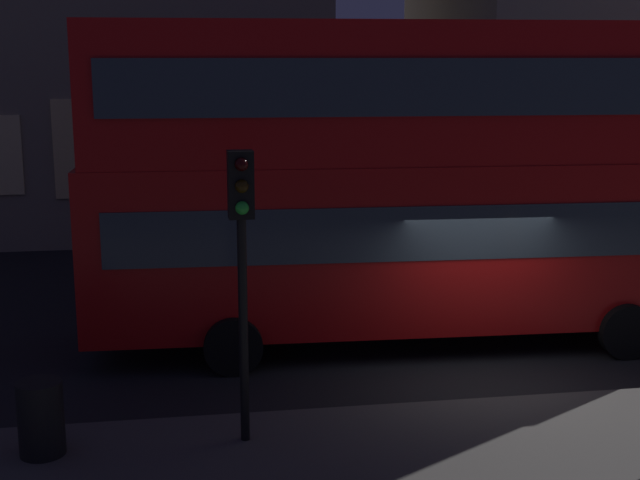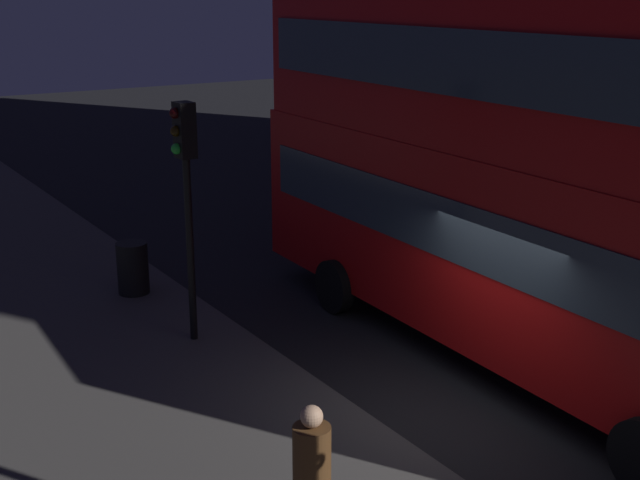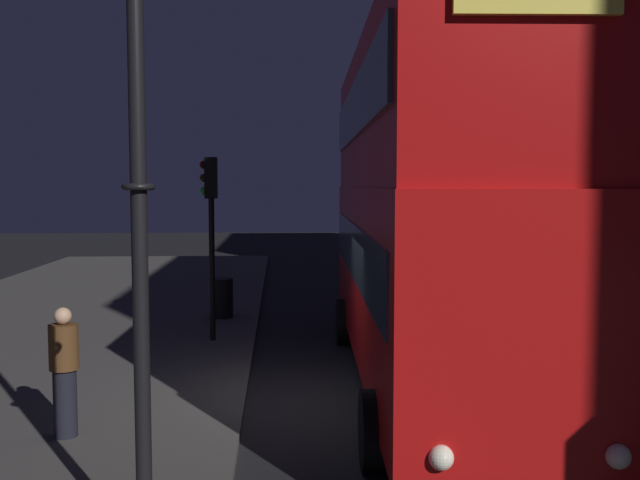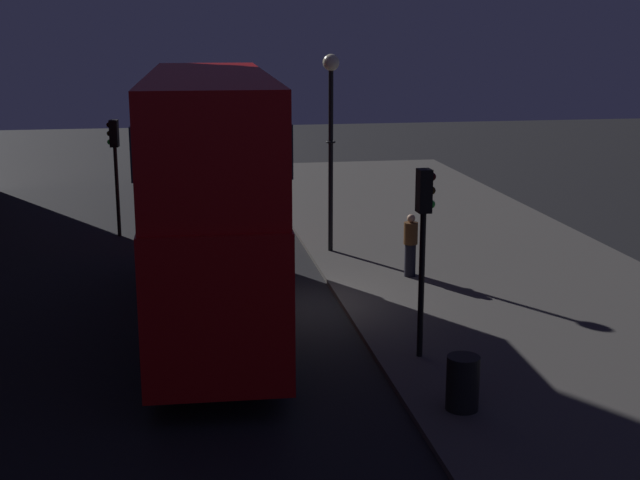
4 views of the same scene
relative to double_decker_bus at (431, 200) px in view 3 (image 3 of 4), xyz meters
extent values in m
plane|color=black|center=(0.98, -2.18, -3.13)|extent=(80.00, 80.00, 0.00)
cube|color=#E5C67F|center=(-10.75, 8.88, -0.67)|extent=(1.39, 0.06, 2.37)
cube|color=#B20F0F|center=(0.00, 0.00, -1.22)|extent=(10.99, 2.98, 2.86)
cube|color=#B20F0F|center=(0.00, 0.00, 1.37)|extent=(10.77, 2.92, 2.31)
cube|color=#2D3842|center=(0.00, 0.00, -0.86)|extent=(10.12, 3.00, 0.90)
cube|color=#2D3842|center=(0.00, 0.00, 1.48)|extent=(10.12, 3.00, 0.90)
sphere|color=white|center=(5.49, 0.63, -2.30)|extent=(0.24, 0.24, 0.24)
sphere|color=white|center=(5.43, -1.04, -2.30)|extent=(0.24, 0.24, 0.24)
cylinder|color=black|center=(3.75, 1.19, -2.65)|extent=(0.97, 0.28, 0.96)
cylinder|color=black|center=(3.65, -1.47, -2.65)|extent=(0.97, 0.28, 0.96)
cylinder|color=black|center=(-2.95, 1.45, -2.65)|extent=(0.97, 0.28, 0.96)
cylinder|color=black|center=(-3.05, -1.22, -2.65)|extent=(0.97, 0.28, 0.96)
cylinder|color=black|center=(-3.06, -3.96, -1.52)|extent=(0.12, 0.12, 2.98)
cube|color=black|center=(-3.06, -3.96, 0.39)|extent=(0.33, 0.26, 0.85)
sphere|color=black|center=(-3.06, -4.10, 0.66)|extent=(0.17, 0.17, 0.17)
sphere|color=black|center=(-3.06, -4.10, 0.39)|extent=(0.17, 0.17, 0.17)
sphere|color=green|center=(-3.06, -4.10, 0.12)|extent=(0.17, 0.17, 0.17)
cylinder|color=black|center=(5.73, -3.73, -0.36)|extent=(0.14, 0.14, 5.29)
torus|color=black|center=(5.73, -3.73, 0.23)|extent=(0.28, 0.28, 0.06)
cylinder|color=black|center=(2.64, -5.32, -2.56)|extent=(0.30, 0.30, 0.89)
cylinder|color=#513319|center=(2.64, -5.32, -1.83)|extent=(0.37, 0.37, 0.58)
sphere|color=tan|center=(2.64, -5.32, -1.43)|extent=(0.22, 0.22, 0.22)
cylinder|color=black|center=(-5.64, -3.98, -2.52)|extent=(0.58, 0.58, 0.97)
camera|label=1|loc=(-3.78, -14.73, 1.95)|focal=49.01mm
camera|label=2|loc=(8.67, -9.15, 2.45)|focal=47.37mm
camera|label=3|loc=(11.84, -2.54, 0.25)|focal=40.05mm
camera|label=4|loc=(-19.27, 0.86, 3.50)|focal=49.47mm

